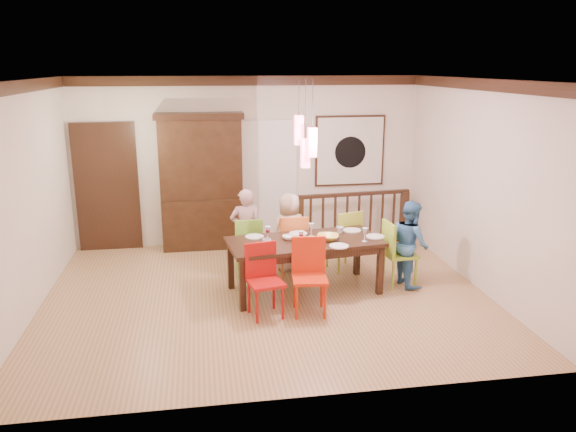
{
  "coord_description": "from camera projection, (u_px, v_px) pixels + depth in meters",
  "views": [
    {
      "loc": [
        -0.85,
        -7.15,
        3.08
      ],
      "look_at": [
        0.34,
        0.29,
        1.04
      ],
      "focal_mm": 35.0,
      "sensor_mm": 36.0,
      "label": 1
    }
  ],
  "objects": [
    {
      "name": "wine_glass_c",
      "position": [
        301.0,
        238.0,
        7.48
      ],
      "size": [
        0.08,
        0.08,
        0.19
      ],
      "primitive_type": null,
      "color": "#590C19",
      "rests_on": "dining_table"
    },
    {
      "name": "balustrade",
      "position": [
        353.0,
        218.0,
        9.74
      ],
      "size": [
        2.07,
        0.27,
        0.96
      ],
      "rotation": [
        0.0,
        0.0,
        0.1
      ],
      "color": "black",
      "rests_on": "floor"
    },
    {
      "name": "person_end_right",
      "position": [
        410.0,
        243.0,
        7.99
      ],
      "size": [
        0.54,
        0.66,
        1.24
      ],
      "primitive_type": "imported",
      "rotation": [
        0.0,
        0.0,
        1.69
      ],
      "color": "teal",
      "rests_on": "floor"
    },
    {
      "name": "floor",
      "position": [
        267.0,
        295.0,
        7.75
      ],
      "size": [
        6.0,
        6.0,
        0.0
      ],
      "primitive_type": "plane",
      "color": "#9B784B",
      "rests_on": "ground"
    },
    {
      "name": "chair_far_right",
      "position": [
        343.0,
        235.0,
        8.62
      ],
      "size": [
        0.54,
        0.54,
        0.95
      ],
      "rotation": [
        0.0,
        0.0,
        3.45
      ],
      "color": "#9CB02E",
      "rests_on": "floor"
    },
    {
      "name": "chair_near_mid",
      "position": [
        310.0,
        273.0,
        7.05
      ],
      "size": [
        0.48,
        0.48,
        0.96
      ],
      "rotation": [
        0.0,
        0.0,
        -0.1
      ],
      "color": "red",
      "rests_on": "floor"
    },
    {
      "name": "plate_end_right",
      "position": [
        375.0,
        236.0,
        7.84
      ],
      "size": [
        0.26,
        0.26,
        0.01
      ],
      "primitive_type": "cylinder",
      "color": "white",
      "rests_on": "dining_table"
    },
    {
      "name": "plate_near_mid",
      "position": [
        339.0,
        246.0,
        7.43
      ],
      "size": [
        0.26,
        0.26,
        0.01
      ],
      "primitive_type": "cylinder",
      "color": "white",
      "rests_on": "dining_table"
    },
    {
      "name": "chair_far_mid",
      "position": [
        292.0,
        240.0,
        8.41
      ],
      "size": [
        0.43,
        0.43,
        0.94
      ],
      "rotation": [
        0.0,
        0.0,
        3.13
      ],
      "color": "orange",
      "rests_on": "floor"
    },
    {
      "name": "painting",
      "position": [
        350.0,
        151.0,
        9.95
      ],
      "size": [
        1.25,
        0.06,
        1.25
      ],
      "color": "black",
      "rests_on": "wall_back"
    },
    {
      "name": "serving_bowl",
      "position": [
        328.0,
        237.0,
        7.7
      ],
      "size": [
        0.36,
        0.36,
        0.07
      ],
      "primitive_type": "imported",
      "rotation": [
        0.0,
        0.0,
        -0.25
      ],
      "color": "gold",
      "rests_on": "dining_table"
    },
    {
      "name": "person_far_mid",
      "position": [
        289.0,
        232.0,
        8.58
      ],
      "size": [
        0.68,
        0.54,
        1.21
      ],
      "primitive_type": "imported",
      "rotation": [
        0.0,
        0.0,
        3.44
      ],
      "color": "beige",
      "rests_on": "floor"
    },
    {
      "name": "plate_far_right",
      "position": [
        352.0,
        230.0,
        8.13
      ],
      "size": [
        0.26,
        0.26,
        0.01
      ],
      "primitive_type": "cylinder",
      "color": "white",
      "rests_on": "dining_table"
    },
    {
      "name": "wall_left",
      "position": [
        25.0,
        201.0,
        6.91
      ],
      "size": [
        0.0,
        5.0,
        5.0
      ],
      "primitive_type": "plane",
      "rotation": [
        1.57,
        0.0,
        1.57
      ],
      "color": "beige",
      "rests_on": "floor"
    },
    {
      "name": "pendant_cluster",
      "position": [
        305.0,
        141.0,
        7.35
      ],
      "size": [
        0.27,
        0.21,
        1.14
      ],
      "color": "#E6455D",
      "rests_on": "ceiling"
    },
    {
      "name": "panel_door",
      "position": [
        107.0,
        189.0,
        9.45
      ],
      "size": [
        1.04,
        0.07,
        2.24
      ],
      "primitive_type": "cube",
      "color": "black",
      "rests_on": "wall_back"
    },
    {
      "name": "wine_glass_a",
      "position": [
        268.0,
        233.0,
        7.7
      ],
      "size": [
        0.08,
        0.08,
        0.19
      ],
      "primitive_type": null,
      "color": "#590C19",
      "rests_on": "dining_table"
    },
    {
      "name": "wall_back",
      "position": [
        249.0,
        162.0,
        9.75
      ],
      "size": [
        6.0,
        0.0,
        6.0
      ],
      "primitive_type": "plane",
      "rotation": [
        1.57,
        0.0,
        0.0
      ],
      "color": "beige",
      "rests_on": "floor"
    },
    {
      "name": "small_bowl",
      "position": [
        289.0,
        238.0,
        7.71
      ],
      "size": [
        0.18,
        0.18,
        0.06
      ],
      "primitive_type": "imported",
      "rotation": [
        0.0,
        0.0,
        -0.01
      ],
      "color": "white",
      "rests_on": "dining_table"
    },
    {
      "name": "napkin",
      "position": [
        303.0,
        247.0,
        7.39
      ],
      "size": [
        0.18,
        0.14,
        0.01
      ],
      "primitive_type": "cube",
      "color": "#D83359",
      "rests_on": "dining_table"
    },
    {
      "name": "chair_end_right",
      "position": [
        401.0,
        249.0,
        8.0
      ],
      "size": [
        0.45,
        0.45,
        0.94
      ],
      "rotation": [
        0.0,
        0.0,
        1.64
      ],
      "color": "#94BF2E",
      "rests_on": "floor"
    },
    {
      "name": "white_doorway",
      "position": [
        269.0,
        184.0,
        9.88
      ],
      "size": [
        0.97,
        0.05,
        2.22
      ],
      "primitive_type": "cube",
      "color": "silver",
      "rests_on": "wall_back"
    },
    {
      "name": "plate_near_left",
      "position": [
        256.0,
        250.0,
        7.27
      ],
      "size": [
        0.26,
        0.26,
        0.01
      ],
      "primitive_type": "cylinder",
      "color": "white",
      "rests_on": "dining_table"
    },
    {
      "name": "china_hutch",
      "position": [
        202.0,
        182.0,
        9.51
      ],
      "size": [
        1.46,
        0.46,
        2.31
      ],
      "color": "black",
      "rests_on": "floor"
    },
    {
      "name": "person_far_left",
      "position": [
        246.0,
        231.0,
        8.48
      ],
      "size": [
        0.5,
        0.35,
        1.3
      ],
      "primitive_type": "imported",
      "rotation": [
        0.0,
        0.0,
        3.05
      ],
      "color": "#D5A2AE",
      "rests_on": "floor"
    },
    {
      "name": "wall_right",
      "position": [
        479.0,
        185.0,
        7.83
      ],
      "size": [
        0.0,
        5.0,
        5.0
      ],
      "primitive_type": "plane",
      "rotation": [
        1.57,
        0.0,
        -1.57
      ],
      "color": "beige",
      "rests_on": "floor"
    },
    {
      "name": "crown_molding",
      "position": [
        265.0,
        86.0,
        7.01
      ],
      "size": [
        6.0,
        5.0,
        0.16
      ],
      "primitive_type": null,
      "color": "black",
      "rests_on": "wall_back"
    },
    {
      "name": "dining_table",
      "position": [
        305.0,
        246.0,
        7.72
      ],
      "size": [
        2.2,
        1.22,
        0.75
      ],
      "rotation": [
        0.0,
        0.0,
        0.13
      ],
      "color": "black",
      "rests_on": "floor"
    },
    {
      "name": "chair_near_left",
      "position": [
        265.0,
        277.0,
        6.98
      ],
      "size": [
        0.49,
        0.49,
        0.92
      ],
      "rotation": [
        0.0,
        0.0,
        0.21
      ],
      "color": "#A70E0C",
      "rests_on": "floor"
    },
    {
      "name": "cup_right",
      "position": [
        340.0,
        230.0,
        7.99
      ],
      "size": [
        0.13,
        0.13,
        0.1
      ],
      "primitive_type": "imported",
      "rotation": [
        0.0,
        0.0,
        0.22
      ],
      "color": "silver",
      "rests_on": "dining_table"
    },
    {
      "name": "wine_glass_b",
      "position": [
        311.0,
        230.0,
        7.84
      ],
      "size": [
        0.08,
        0.08,
        0.19
      ],
      "primitive_type": null,
      "color": "silver",
      "rests_on": "dining_table"
    },
    {
      "name": "plate_far_left",
      "position": [
        254.0,
        237.0,
        7.83
      ],
      "size": [
        0.26,
        0.26,
        0.01
      ],
      "primitive_type": "cylinder",
      "color": "white",
      "rests_on": "dining_table"
    },
    {
      "name": "cup_left",
      "position": [
        267.0,
        242.0,
        7.45
      ],
      "size": [
        0.15,
        0.15,
        0.09
      ],
      "primitive_type": "imported",
      "rotation": [
        0.0,
        0.0,
        0.27
      ],
      "color": "silver",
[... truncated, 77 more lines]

